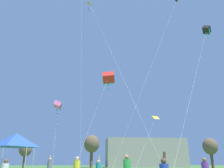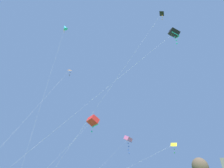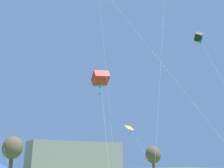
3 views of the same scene
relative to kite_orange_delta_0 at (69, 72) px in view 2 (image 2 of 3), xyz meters
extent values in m
ellipsoid|color=brown|center=(1.54, 45.36, -11.56)|extent=(4.45, 4.45, 4.95)
cylinder|color=silver|center=(1.96, -5.24, -8.85)|extent=(4.13, 10.92, 18.46)
pyramid|color=orange|center=(-0.08, 0.20, 0.42)|extent=(0.78, 0.79, 0.49)
sphere|color=black|center=(-0.02, 0.30, -0.03)|extent=(0.10, 0.10, 0.10)
sphere|color=black|center=(-0.16, 0.29, -0.31)|extent=(0.10, 0.10, 0.10)
sphere|color=black|center=(-0.03, 0.24, -0.58)|extent=(0.10, 0.10, 0.10)
pyramid|color=yellow|center=(10.10, 10.49, -10.44)|extent=(1.21, 0.99, 0.86)
sphere|color=green|center=(10.12, 10.48, -11.07)|extent=(0.14, 0.14, 0.14)
sphere|color=green|center=(10.04, 10.54, -11.47)|extent=(0.14, 0.14, 0.14)
cylinder|color=silver|center=(-4.31, 12.20, -12.14)|extent=(2.70, 18.81, 11.88)
cube|color=pink|center=(-5.66, 21.60, -6.21)|extent=(1.57, 1.80, 1.61)
cube|color=blue|center=(-5.66, 21.60, -6.66)|extent=(1.17, 1.56, 0.83)
sphere|color=blue|center=(-5.72, 21.60, -7.22)|extent=(0.25, 0.25, 0.25)
sphere|color=blue|center=(-5.59, 21.64, -7.93)|extent=(0.25, 0.25, 0.25)
sphere|color=blue|center=(-5.70, 21.53, -8.63)|extent=(0.25, 0.25, 0.25)
sphere|color=blue|center=(-5.58, 21.62, -9.34)|extent=(0.25, 0.25, 0.25)
cylinder|color=silver|center=(9.49, -3.82, -9.08)|extent=(11.98, 13.82, 18.00)
cube|color=black|center=(15.48, 3.08, -0.08)|extent=(1.37, 1.35, 1.26)
cube|color=#2DBCD1|center=(15.48, 3.08, -0.38)|extent=(0.99, 1.26, 0.81)
sphere|color=#2DBCD1|center=(15.46, 3.01, -0.74)|extent=(0.16, 0.16, 0.16)
sphere|color=#2DBCD1|center=(15.55, 3.06, -1.19)|extent=(0.16, 0.16, 0.16)
sphere|color=#2DBCD1|center=(15.53, 3.05, -1.65)|extent=(0.16, 0.16, 0.16)
cylinder|color=silver|center=(7.52, 0.96, -5.35)|extent=(11.80, 10.39, 25.45)
pyramid|color=black|center=(13.39, 6.16, 7.42)|extent=(0.67, 0.83, 0.49)
sphere|color=orange|center=(13.48, 6.08, 6.89)|extent=(0.12, 0.12, 0.12)
sphere|color=orange|center=(13.44, 6.09, 6.56)|extent=(0.12, 0.12, 0.12)
sphere|color=orange|center=(13.34, 6.13, 6.23)|extent=(0.12, 0.12, 0.12)
cylinder|color=silver|center=(-0.66, -2.75, -4.41)|extent=(1.22, 3.09, 27.34)
cone|color=#2DBCD1|center=(-1.27, -1.21, 9.26)|extent=(1.18, 1.29, 1.12)
sphere|color=orange|center=(-1.31, -1.26, 8.78)|extent=(0.12, 0.12, 0.12)
sphere|color=orange|center=(-1.27, -1.28, 8.44)|extent=(0.12, 0.12, 0.12)
sphere|color=orange|center=(-1.24, -1.24, 8.11)|extent=(0.12, 0.12, 0.12)
cylinder|color=silver|center=(0.81, -0.93, -12.72)|extent=(3.27, 8.43, 10.71)
cube|color=red|center=(2.44, 3.28, -7.37)|extent=(1.53, 1.50, 1.36)
cube|color=#2DBCD1|center=(2.44, 3.28, -7.76)|extent=(1.43, 1.08, 0.71)
sphere|color=#2DBCD1|center=(2.46, 3.32, -8.25)|extent=(0.22, 0.22, 0.22)
sphere|color=#2DBCD1|center=(2.38, 3.23, -8.85)|extent=(0.22, 0.22, 0.22)
camera|label=1|loc=(0.30, -20.19, -16.66)|focal=35.00mm
camera|label=2|loc=(20.10, -12.15, -14.21)|focal=28.00mm
camera|label=3|loc=(-6.80, -15.51, -14.40)|focal=40.00mm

